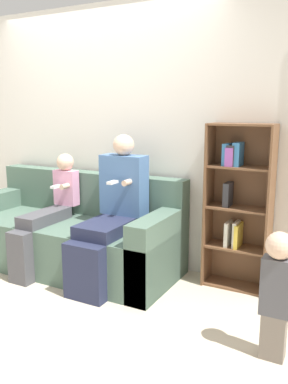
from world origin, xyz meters
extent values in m
plane|color=beige|center=(0.00, 0.00, 0.00)|extent=(14.00, 14.00, 0.00)
cube|color=silver|center=(0.00, 1.01, 1.27)|extent=(10.00, 0.06, 2.55)
cube|color=#4C6656|center=(-0.10, 0.41, 0.24)|extent=(2.15, 0.70, 0.48)
cube|color=#4C6656|center=(-0.10, 0.85, 0.46)|extent=(2.15, 0.18, 0.91)
cube|color=#4C6656|center=(0.87, 0.41, 0.33)|extent=(0.20, 0.70, 0.67)
cube|color=#232842|center=(0.44, 0.00, 0.24)|extent=(0.36, 0.12, 0.48)
cube|color=#232842|center=(0.44, 0.30, 0.53)|extent=(0.36, 0.49, 0.11)
cube|color=#476B9E|center=(0.44, 0.64, 0.86)|extent=(0.42, 0.19, 0.55)
sphere|color=beige|center=(0.44, 0.64, 1.23)|extent=(0.19, 0.19, 0.19)
cylinder|color=beige|center=(0.55, 0.50, 0.91)|extent=(0.05, 0.10, 0.05)
cube|color=white|center=(0.44, 0.45, 0.91)|extent=(0.05, 0.12, 0.02)
cube|color=#47474C|center=(-0.27, 0.00, 0.24)|extent=(0.21, 0.12, 0.48)
cube|color=#47474C|center=(-0.27, 0.34, 0.53)|extent=(0.21, 0.56, 0.11)
cube|color=#E599BC|center=(-0.27, 0.68, 0.76)|extent=(0.25, 0.11, 0.35)
sphere|color=beige|center=(-0.27, 0.68, 1.02)|extent=(0.17, 0.17, 0.17)
cylinder|color=beige|center=(-0.20, 0.57, 0.80)|extent=(0.05, 0.10, 0.05)
cube|color=white|center=(-0.27, 0.52, 0.80)|extent=(0.05, 0.12, 0.02)
cube|color=#70665B|center=(1.96, -0.09, 0.15)|extent=(0.15, 0.11, 0.30)
cube|color=#4C4C51|center=(1.96, -0.09, 0.48)|extent=(0.19, 0.11, 0.37)
sphere|color=beige|center=(1.96, -0.09, 0.75)|extent=(0.17, 0.17, 0.17)
cube|color=brown|center=(1.19, 0.83, 0.72)|extent=(0.02, 0.26, 1.43)
cube|color=brown|center=(1.72, 0.83, 0.72)|extent=(0.02, 0.26, 1.43)
cube|color=brown|center=(1.46, 0.96, 0.72)|extent=(0.55, 0.02, 1.43)
cube|color=brown|center=(1.46, 0.83, 0.01)|extent=(0.51, 0.23, 0.02)
cube|color=brown|center=(1.46, 0.83, 0.36)|extent=(0.51, 0.23, 0.02)
cube|color=brown|center=(1.46, 0.83, 0.72)|extent=(0.51, 0.23, 0.02)
cube|color=brown|center=(1.46, 0.83, 1.07)|extent=(0.51, 0.23, 0.02)
cube|color=brown|center=(1.46, 0.83, 1.42)|extent=(0.51, 0.23, 0.02)
cube|color=#934CA3|center=(1.38, 0.83, 1.16)|extent=(0.07, 0.19, 0.16)
cube|color=gold|center=(1.47, 0.83, 0.47)|extent=(0.03, 0.19, 0.21)
cube|color=#333338|center=(1.39, 0.83, 1.16)|extent=(0.07, 0.18, 0.17)
cube|color=teal|center=(1.34, 0.83, 1.17)|extent=(0.06, 0.15, 0.18)
cube|color=#333338|center=(1.36, 0.83, 0.83)|extent=(0.05, 0.15, 0.21)
cube|color=teal|center=(1.43, 0.83, 1.18)|extent=(0.06, 0.16, 0.20)
cube|color=beige|center=(1.38, 0.83, 0.48)|extent=(0.03, 0.17, 0.21)
cube|color=beige|center=(1.45, 0.83, 0.48)|extent=(0.03, 0.16, 0.22)
camera|label=1|loc=(2.33, -2.51, 1.56)|focal=38.00mm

